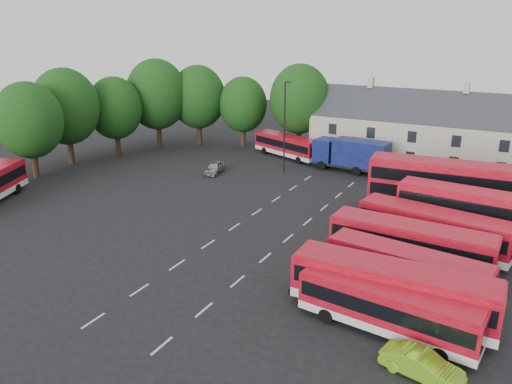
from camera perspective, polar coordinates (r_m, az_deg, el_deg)
ground at (r=40.75m, az=-3.92°, el=-4.95°), size 140.00×140.00×0.00m
lane_markings at (r=41.18m, az=0.52°, el=-4.63°), size 5.15×33.80×0.01m
treeline at (r=65.92m, az=-10.49°, el=9.97°), size 29.92×32.59×12.01m
terrace_houses at (r=63.00m, az=22.32°, el=5.88°), size 35.70×7.13×10.06m
bus_row_a at (r=28.83m, az=14.85°, el=-12.46°), size 10.12×3.31×2.81m
bus_row_b at (r=30.13m, az=15.31°, el=-10.44°), size 11.61×2.80×3.27m
bus_row_c at (r=33.16m, az=16.84°, el=-8.25°), size 10.41×3.61×2.88m
bus_row_d at (r=36.54m, az=17.26°, el=-5.42°), size 11.28×3.05×3.16m
bus_row_e at (r=39.67m, az=19.67°, el=-3.76°), size 11.45×4.39×3.16m
bus_dd_south at (r=42.25m, az=22.80°, el=-2.05°), size 10.45×3.23×4.22m
bus_dd_north at (r=46.62m, az=20.40°, el=0.73°), size 12.48×3.78×5.04m
bus_north at (r=64.04m, az=3.58°, el=5.44°), size 10.09×5.70×2.81m
box_truck at (r=58.51m, az=10.91°, el=4.31°), size 8.85×3.42×3.79m
silver_car at (r=57.47m, az=-4.76°, el=2.79°), size 2.34×4.00×1.28m
lime_car at (r=26.73m, az=18.44°, el=-18.24°), size 4.16×2.11×1.31m
lamppost at (r=56.66m, az=3.30°, el=7.68°), size 0.72×0.29×10.36m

